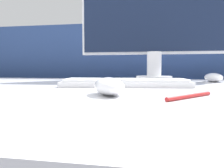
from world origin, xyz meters
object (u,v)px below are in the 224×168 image
(keyboard, at_px, (125,83))
(monitor, at_px, (155,23))
(computer_mouse_far, at_px, (213,77))
(computer_mouse_near, at_px, (109,86))

(keyboard, height_order, monitor, monitor)
(keyboard, bearing_deg, monitor, 68.23)
(keyboard, height_order, computer_mouse_far, computer_mouse_far)
(monitor, xyz_separation_m, computer_mouse_far, (0.24, -0.07, -0.24))
(keyboard, bearing_deg, computer_mouse_near, -99.48)
(monitor, height_order, computer_mouse_far, monitor)
(computer_mouse_near, height_order, computer_mouse_far, same)
(computer_mouse_near, distance_m, keyboard, 0.22)
(computer_mouse_near, bearing_deg, keyboard, 65.26)
(computer_mouse_near, xyz_separation_m, keyboard, (0.01, 0.22, -0.01))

